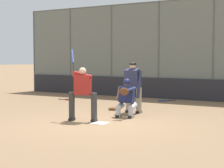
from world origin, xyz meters
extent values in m
plane|color=#846647|center=(0.00, 0.00, 0.00)|extent=(160.00, 160.00, 0.00)
cube|color=white|center=(0.00, 0.00, 0.01)|extent=(0.43, 0.43, 0.01)
cylinder|color=#515651|center=(-1.26, -7.16, 2.24)|extent=(0.08, 0.08, 4.47)
cylinder|color=#515651|center=(1.26, -7.16, 2.24)|extent=(0.08, 0.08, 4.47)
cylinder|color=#515651|center=(3.77, -7.16, 2.24)|extent=(0.08, 0.08, 4.47)
cylinder|color=#515651|center=(6.29, -7.16, 2.24)|extent=(0.08, 0.08, 4.47)
cylinder|color=#515651|center=(8.80, -7.16, 2.24)|extent=(0.08, 0.08, 4.47)
cube|color=slate|center=(0.00, -7.16, 2.24)|extent=(17.61, 0.01, 4.47)
cube|color=#28282D|center=(0.00, -7.06, 0.47)|extent=(17.26, 0.18, 0.93)
cube|color=slate|center=(1.58, -9.19, 0.06)|extent=(12.33, 1.95, 0.12)
cube|color=slate|center=(1.58, -8.64, 0.22)|extent=(12.33, 0.55, 0.44)
cube|color=#B7BABC|center=(1.58, -8.64, 0.48)|extent=(12.33, 0.24, 0.08)
cube|color=slate|center=(1.58, -9.19, 0.38)|extent=(12.33, 0.55, 0.76)
cube|color=#B7BABC|center=(1.58, -9.19, 0.80)|extent=(12.33, 0.24, 0.08)
cube|color=slate|center=(1.58, -9.74, 0.54)|extent=(12.33, 0.55, 1.08)
cube|color=#B7BABC|center=(1.58, -9.74, 1.12)|extent=(12.33, 0.24, 0.08)
cylinder|color=#333333|center=(0.28, -0.12, 0.42)|extent=(0.18, 0.18, 0.84)
cube|color=black|center=(0.28, -0.12, 0.04)|extent=(0.16, 0.30, 0.08)
cylinder|color=#333333|center=(0.97, 0.02, 0.42)|extent=(0.18, 0.18, 0.84)
cube|color=black|center=(0.97, 0.02, 0.04)|extent=(0.16, 0.30, 0.08)
cube|color=maroon|center=(0.62, -0.05, 1.07)|extent=(0.50, 0.35, 0.58)
sphere|color=tan|center=(0.62, -0.05, 1.46)|extent=(0.21, 0.21, 0.21)
cylinder|color=maroon|center=(0.63, -0.07, 1.36)|extent=(0.60, 0.16, 0.22)
cylinder|color=maroon|center=(0.90, -0.02, 1.36)|extent=(0.15, 0.17, 0.16)
sphere|color=black|center=(0.91, -0.04, 1.43)|extent=(0.04, 0.04, 0.04)
cylinder|color=black|center=(0.98, -0.10, 1.57)|extent=(0.16, 0.16, 0.29)
cylinder|color=#334789|center=(1.13, -0.25, 1.90)|extent=(0.26, 0.26, 0.42)
cylinder|color=#B7B7BC|center=(-0.33, -1.25, 0.15)|extent=(0.15, 0.15, 0.31)
cylinder|color=#B7B7BC|center=(-0.30, -1.45, 0.33)|extent=(0.26, 0.49, 0.24)
cube|color=black|center=(-0.33, -1.25, 0.04)|extent=(0.14, 0.27, 0.08)
cylinder|color=#B7B7BC|center=(0.07, -1.18, 0.15)|extent=(0.15, 0.15, 0.31)
cylinder|color=#B7B7BC|center=(0.11, -1.38, 0.33)|extent=(0.26, 0.49, 0.24)
cube|color=black|center=(0.07, -1.18, 0.04)|extent=(0.14, 0.27, 0.08)
cube|color=navy|center=(-0.09, -1.46, 0.70)|extent=(0.50, 0.43, 0.56)
cube|color=#191E47|center=(-0.11, -1.31, 0.70)|extent=(0.42, 0.20, 0.46)
sphere|color=brown|center=(-0.09, -1.46, 1.05)|extent=(0.21, 0.21, 0.21)
sphere|color=#191E47|center=(-0.09, -1.46, 1.09)|extent=(0.23, 0.23, 0.23)
cylinder|color=navy|center=(-0.30, -1.25, 0.87)|extent=(0.21, 0.55, 0.16)
ellipsoid|color=#56331E|center=(-0.24, -0.99, 0.84)|extent=(0.31, 0.15, 0.24)
cylinder|color=brown|center=(0.18, -1.41, 0.73)|extent=(0.15, 0.32, 0.45)
cylinder|color=gray|center=(-0.09, -2.32, 0.43)|extent=(0.18, 0.18, 0.86)
cube|color=black|center=(-0.09, -2.32, 0.04)|extent=(0.12, 0.28, 0.08)
cylinder|color=gray|center=(0.31, -2.33, 0.43)|extent=(0.18, 0.18, 0.86)
cube|color=black|center=(0.31, -2.33, 0.04)|extent=(0.12, 0.28, 0.08)
cube|color=#282D4C|center=(0.11, -2.27, 1.17)|extent=(0.48, 0.43, 0.66)
sphere|color=tan|center=(0.11, -2.27, 1.58)|extent=(0.22, 0.22, 0.22)
cylinder|color=black|center=(0.11, -2.27, 1.64)|extent=(0.23, 0.23, 0.08)
cylinder|color=#282D4C|center=(-0.16, -2.19, 0.97)|extent=(0.16, 0.25, 0.92)
cylinder|color=#282D4C|center=(0.38, -2.21, 0.97)|extent=(0.14, 0.24, 0.92)
sphere|color=black|center=(0.17, -6.44, 0.03)|extent=(0.04, 0.04, 0.04)
cylinder|color=black|center=(0.28, -6.31, 0.03)|extent=(0.24, 0.29, 0.03)
cylinder|color=#334789|center=(0.53, -5.98, 0.03)|extent=(0.35, 0.42, 0.07)
sphere|color=black|center=(4.78, -4.22, 0.03)|extent=(0.04, 0.04, 0.04)
cylinder|color=black|center=(4.61, -4.24, 0.03)|extent=(0.33, 0.06, 0.03)
cylinder|color=maroon|center=(4.22, -4.28, 0.03)|extent=(0.46, 0.11, 0.07)
sphere|color=black|center=(1.20, -4.33, 0.03)|extent=(0.04, 0.04, 0.04)
cylinder|color=black|center=(1.35, -4.44, 0.03)|extent=(0.31, 0.26, 0.03)
cylinder|color=maroon|center=(1.71, -4.72, 0.03)|extent=(0.45, 0.38, 0.07)
ellipsoid|color=brown|center=(1.01, -2.53, 0.06)|extent=(0.32, 0.21, 0.12)
ellipsoid|color=brown|center=(1.10, -2.43, 0.05)|extent=(0.12, 0.09, 0.09)
camera|label=1|loc=(-5.53, 8.90, 1.83)|focal=60.00mm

